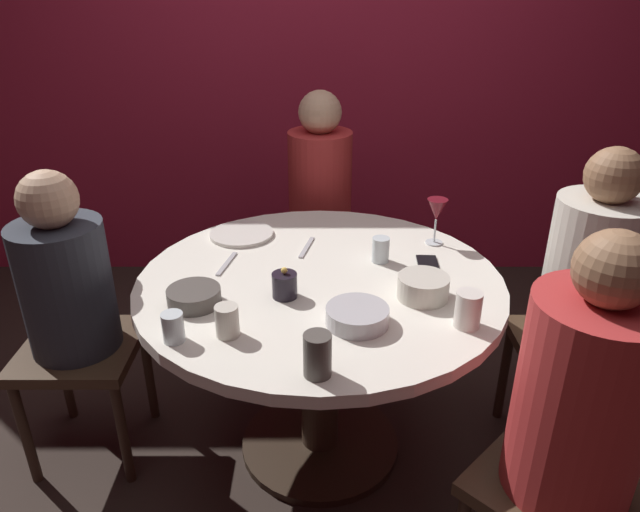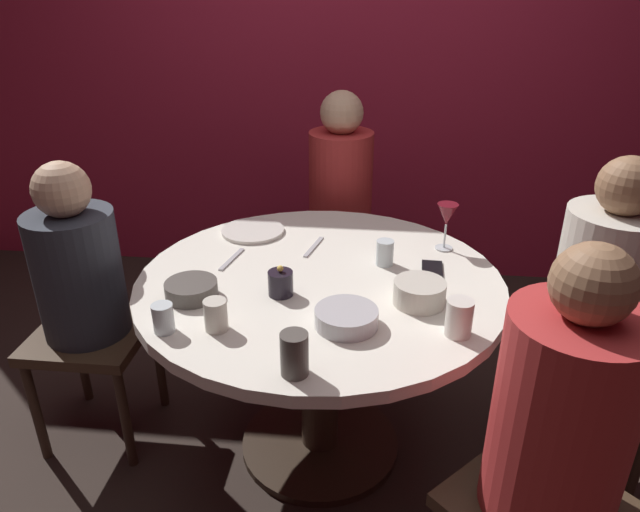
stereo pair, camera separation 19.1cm
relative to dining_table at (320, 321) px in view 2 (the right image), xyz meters
name	(u,v)px [view 2 (the right image)]	position (x,y,z in m)	size (l,w,h in m)	color
ground_plane	(320,445)	(0.00, 0.00, -0.57)	(8.00, 8.00, 0.00)	#2D231E
back_wall	(353,47)	(0.00, 1.59, 0.73)	(6.00, 0.10, 2.60)	maroon
dining_table	(320,321)	(0.00, 0.00, 0.00)	(1.22, 1.22, 0.74)	silver
seated_diner_left	(79,277)	(-0.86, 0.00, 0.12)	(0.40, 0.40, 1.11)	#3F2D1E
seated_diner_back	(340,192)	(0.00, 0.87, 0.17)	(0.40, 0.40, 1.20)	#3F2D1E
seated_diner_right	(601,296)	(0.91, 0.00, 0.16)	(0.40, 0.40, 1.18)	#3F2D1E
seated_diner_front_right	(561,425)	(0.62, -0.62, 0.15)	(0.57, 0.57, 1.18)	#3F2D1E
candle_holder	(281,283)	(-0.11, -0.13, 0.21)	(0.08, 0.08, 0.10)	black
wine_glass	(447,217)	(0.43, 0.28, 0.30)	(0.08, 0.08, 0.18)	silver
dinner_plate	(253,231)	(-0.30, 0.35, 0.18)	(0.25, 0.25, 0.01)	silver
cell_phone	(432,270)	(0.38, 0.09, 0.17)	(0.07, 0.14, 0.01)	black
bowl_serving_large	(346,318)	(0.11, -0.28, 0.20)	(0.18, 0.18, 0.05)	#B7B7BC
bowl_salad_center	(191,290)	(-0.39, -0.17, 0.20)	(0.16, 0.16, 0.05)	#4C4742
bowl_small_white	(419,293)	(0.32, -0.13, 0.21)	(0.16, 0.16, 0.07)	beige
cup_near_candle	(385,253)	(0.21, 0.12, 0.21)	(0.06, 0.06, 0.09)	silver
cup_by_left_diner	(216,315)	(-0.26, -0.34, 0.22)	(0.07, 0.07, 0.09)	beige
cup_by_right_diner	(459,318)	(0.42, -0.30, 0.22)	(0.08, 0.08, 0.11)	silver
cup_center_front	(294,354)	(-0.01, -0.52, 0.23)	(0.07, 0.07, 0.12)	#4C4742
cup_far_edge	(163,318)	(-0.40, -0.37, 0.21)	(0.06, 0.06, 0.09)	silver
fork_near_plate	(314,247)	(-0.05, 0.23, 0.17)	(0.02, 0.18, 0.01)	#B7B7BC
knife_near_plate	(232,259)	(-0.33, 0.10, 0.17)	(0.02, 0.18, 0.01)	#B7B7BC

